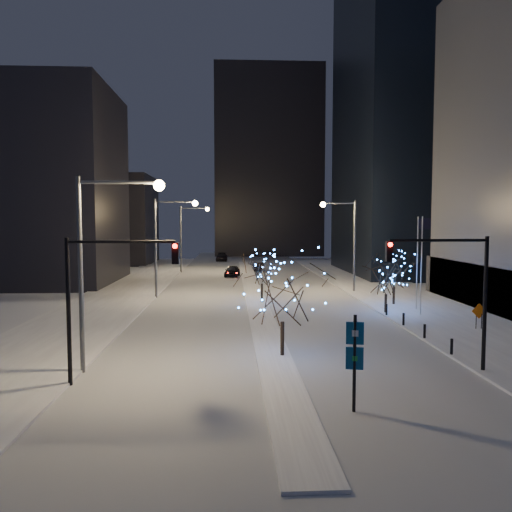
{
  "coord_description": "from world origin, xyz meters",
  "views": [
    {
      "loc": [
        -2.37,
        -23.48,
        7.76
      ],
      "look_at": [
        -0.43,
        15.89,
        5.0
      ],
      "focal_mm": 35.0,
      "sensor_mm": 36.0,
      "label": 1
    }
  ],
  "objects": [
    {
      "name": "bollards",
      "position": [
        10.2,
        10.0,
        0.6
      ],
      "size": [
        0.16,
        12.16,
        0.9
      ],
      "color": "black",
      "rests_on": "east_sidewalk"
    },
    {
      "name": "street_lamp_w_near",
      "position": [
        -8.94,
        2.0,
        6.5
      ],
      "size": [
        4.4,
        0.56,
        10.0
      ],
      "color": "#595E66",
      "rests_on": "ground"
    },
    {
      "name": "street_lamp_w_mid",
      "position": [
        -8.94,
        27.0,
        6.5
      ],
      "size": [
        4.4,
        0.56,
        10.0
      ],
      "color": "#595E66",
      "rests_on": "ground"
    },
    {
      "name": "horizon_block",
      "position": [
        6.0,
        92.0,
        21.0
      ],
      "size": [
        24.0,
        14.0,
        42.0
      ],
      "primitive_type": "cube",
      "color": "black",
      "rests_on": "ground"
    },
    {
      "name": "car_far",
      "position": [
        -4.29,
        73.7,
        0.77
      ],
      "size": [
        2.21,
        5.34,
        1.54
      ],
      "primitive_type": "imported",
      "rotation": [
        0.0,
        0.0,
        -0.01
      ],
      "color": "black",
      "rests_on": "ground"
    },
    {
      "name": "west_sidewalk",
      "position": [
        -14.0,
        20.0,
        0.07
      ],
      "size": [
        8.0,
        90.0,
        0.15
      ],
      "primitive_type": "cube",
      "color": "white",
      "rests_on": "ground"
    },
    {
      "name": "ground",
      "position": [
        0.0,
        0.0,
        0.0
      ],
      "size": [
        160.0,
        160.0,
        0.0
      ],
      "primitive_type": "plane",
      "color": "white",
      "rests_on": "ground"
    },
    {
      "name": "filler_west_near",
      "position": [
        -28.0,
        40.0,
        12.0
      ],
      "size": [
        22.0,
        18.0,
        24.0
      ],
      "primitive_type": "cube",
      "color": "black",
      "rests_on": "ground"
    },
    {
      "name": "car_near",
      "position": [
        -2.28,
        46.26,
        0.77
      ],
      "size": [
        2.45,
        4.74,
        1.54
      ],
      "primitive_type": "imported",
      "rotation": [
        0.0,
        0.0,
        -0.14
      ],
      "color": "black",
      "rests_on": "ground"
    },
    {
      "name": "traffic_signal_west",
      "position": [
        -8.44,
        -0.0,
        4.76
      ],
      "size": [
        5.26,
        0.43,
        7.0
      ],
      "color": "black",
      "rests_on": "ground"
    },
    {
      "name": "filler_west_far",
      "position": [
        -26.0,
        70.0,
        8.0
      ],
      "size": [
        18.0,
        16.0,
        16.0
      ],
      "primitive_type": "cube",
      "color": "black",
      "rests_on": "ground"
    },
    {
      "name": "wayfinding_sign",
      "position": [
        2.59,
        -3.91,
        2.46
      ],
      "size": [
        0.71,
        0.23,
        4.0
      ],
      "rotation": [
        0.0,
        0.0,
        -0.2
      ],
      "color": "black",
      "rests_on": "ground"
    },
    {
      "name": "traffic_signal_east",
      "position": [
        8.94,
        1.0,
        4.76
      ],
      "size": [
        5.26,
        0.43,
        7.0
      ],
      "color": "black",
      "rests_on": "ground"
    },
    {
      "name": "holiday_tree_plaza_far",
      "position": [
        12.54,
        21.3,
        3.21
      ],
      "size": [
        5.12,
        5.12,
        4.81
      ],
      "color": "black",
      "rests_on": "east_sidewalk"
    },
    {
      "name": "holiday_tree_plaza_near",
      "position": [
        10.5,
        17.19,
        3.12
      ],
      "size": [
        5.01,
        5.01,
        4.71
      ],
      "color": "black",
      "rests_on": "east_sidewalk"
    },
    {
      "name": "holiday_tree_median_far",
      "position": [
        0.5,
        23.31,
        3.22
      ],
      "size": [
        4.06,
        4.06,
        4.71
      ],
      "color": "black",
      "rests_on": "median"
    },
    {
      "name": "car_mid",
      "position": [
        1.94,
        54.25,
        0.65
      ],
      "size": [
        1.96,
        4.08,
        1.29
      ],
      "primitive_type": "imported",
      "rotation": [
        0.0,
        0.0,
        2.99
      ],
      "color": "black",
      "rests_on": "ground"
    },
    {
      "name": "street_lamp_east",
      "position": [
        10.08,
        30.0,
        6.45
      ],
      "size": [
        3.9,
        0.56,
        10.0
      ],
      "color": "#595E66",
      "rests_on": "ground"
    },
    {
      "name": "holiday_tree_median_near",
      "position": [
        0.5,
        4.32,
        3.93
      ],
      "size": [
        5.97,
        5.97,
        6.03
      ],
      "color": "black",
      "rests_on": "median"
    },
    {
      "name": "road",
      "position": [
        0.0,
        35.0,
        0.01
      ],
      "size": [
        20.0,
        130.0,
        0.02
      ],
      "primitive_type": "cube",
      "color": "#B6BBC6",
      "rests_on": "ground"
    },
    {
      "name": "street_lamp_w_far",
      "position": [
        -8.94,
        52.0,
        6.5
      ],
      "size": [
        4.4,
        0.56,
        10.0
      ],
      "color": "#595E66",
      "rests_on": "ground"
    },
    {
      "name": "construction_sign",
      "position": [
        15.12,
        10.57,
        1.25
      ],
      "size": [
        1.1,
        0.11,
        1.82
      ],
      "rotation": [
        0.0,
        0.0,
        0.07
      ],
      "color": "black",
      "rests_on": "east_sidewalk"
    },
    {
      "name": "flagpoles",
      "position": [
        13.37,
        17.25,
        4.8
      ],
      "size": [
        1.35,
        2.6,
        8.0
      ],
      "color": "silver",
      "rests_on": "east_sidewalk"
    },
    {
      "name": "median",
      "position": [
        0.0,
        30.0,
        0.07
      ],
      "size": [
        2.0,
        80.0,
        0.15
      ],
      "primitive_type": "cube",
      "color": "white",
      "rests_on": "ground"
    },
    {
      "name": "east_sidewalk",
      "position": [
        15.0,
        20.0,
        0.07
      ],
      "size": [
        10.0,
        90.0,
        0.15
      ],
      "primitive_type": "cube",
      "color": "white",
      "rests_on": "ground"
    }
  ]
}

